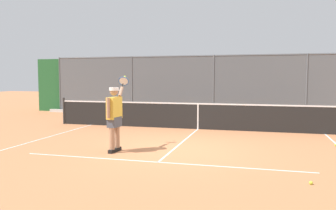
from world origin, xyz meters
The scene contains 7 objects.
ground_plane centered at (0.00, 0.00, 0.00)m, with size 60.00×60.00×0.00m, color #C67A4C.
court_line_markings centered at (0.00, 1.79, 0.00)m, with size 8.69×9.26×0.01m.
fence_backdrop centered at (0.00, -8.54, 1.44)m, with size 19.81×1.37×2.96m.
tennis_net centered at (0.00, -3.66, 0.49)m, with size 11.16×0.09×1.07m.
tennis_player centered at (1.39, 0.65, 0.97)m, with size 0.39×1.40×1.95m.
tennis_ball_near_net centered at (-4.24, -1.58, 0.03)m, with size 0.07×0.07×0.07m, color #C1D138.
tennis_ball_by_sideline centered at (-3.10, 2.24, 0.03)m, with size 0.07×0.07×0.07m, color #C1D138.
Camera 1 is at (-2.20, 8.70, 1.92)m, focal length 36.79 mm.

